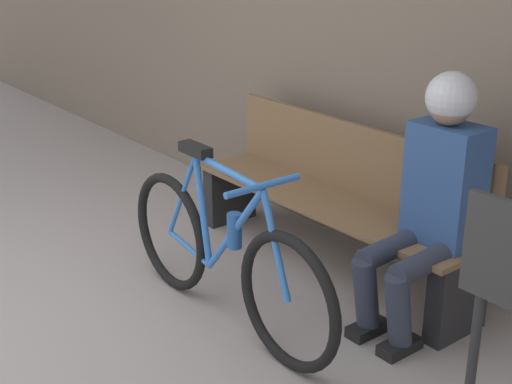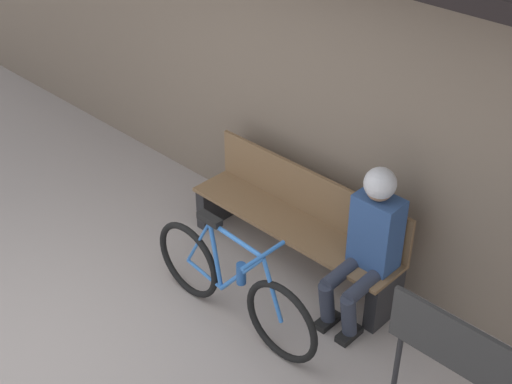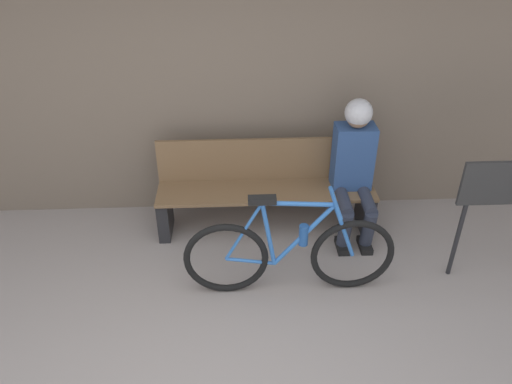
{
  "view_description": "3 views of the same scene",
  "coord_description": "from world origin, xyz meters",
  "px_view_note": "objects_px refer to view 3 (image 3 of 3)",
  "views": [
    {
      "loc": [
        3.16,
        -0.46,
        1.84
      ],
      "look_at": [
        0.41,
        1.71,
        0.54
      ],
      "focal_mm": 50.0,
      "sensor_mm": 36.0,
      "label": 1
    },
    {
      "loc": [
        3.46,
        -1.36,
        3.76
      ],
      "look_at": [
        0.46,
        1.75,
        0.89
      ],
      "focal_mm": 50.0,
      "sensor_mm": 36.0,
      "label": 2
    },
    {
      "loc": [
        0.23,
        -1.59,
        2.76
      ],
      "look_at": [
        0.39,
        1.7,
        0.68
      ],
      "focal_mm": 35.0,
      "sensor_mm": 36.0,
      "label": 3
    }
  ],
  "objects_px": {
    "bicycle": "(290,254)",
    "person_seated": "(355,162)",
    "signboard": "(512,193)",
    "park_bench_near": "(266,189)"
  },
  "relations": [
    {
      "from": "signboard",
      "to": "bicycle",
      "type": "bearing_deg",
      "value": -175.89
    },
    {
      "from": "bicycle",
      "to": "person_seated",
      "type": "height_order",
      "value": "person_seated"
    },
    {
      "from": "bicycle",
      "to": "signboard",
      "type": "relative_size",
      "value": 1.55
    },
    {
      "from": "person_seated",
      "to": "signboard",
      "type": "bearing_deg",
      "value": -31.71
    },
    {
      "from": "park_bench_near",
      "to": "person_seated",
      "type": "relative_size",
      "value": 1.53
    },
    {
      "from": "park_bench_near",
      "to": "bicycle",
      "type": "height_order",
      "value": "bicycle"
    },
    {
      "from": "bicycle",
      "to": "signboard",
      "type": "bearing_deg",
      "value": 4.11
    },
    {
      "from": "park_bench_near",
      "to": "bicycle",
      "type": "xyz_separation_m",
      "value": [
        0.13,
        -0.86,
        -0.04
      ]
    },
    {
      "from": "bicycle",
      "to": "signboard",
      "type": "distance_m",
      "value": 1.71
    },
    {
      "from": "person_seated",
      "to": "signboard",
      "type": "height_order",
      "value": "person_seated"
    }
  ]
}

